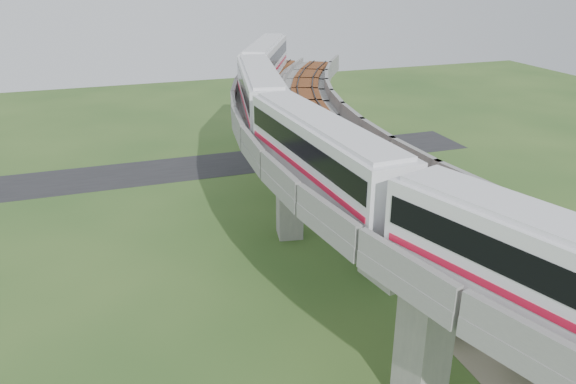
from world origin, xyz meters
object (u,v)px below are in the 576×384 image
object	(u,v)px
metro_train	(318,116)
car_red	(525,270)
car_white	(572,321)
car_dark	(412,230)

from	to	relation	value
metro_train	car_red	bearing A→B (deg)	-18.71
car_white	car_red	bearing A→B (deg)	71.60
metro_train	car_dark	xyz separation A→B (m)	(10.27, 3.63, -11.75)
metro_train	car_red	size ratio (longest dim) A/B	19.02
metro_train	car_dark	size ratio (longest dim) A/B	17.21
car_red	car_dark	size ratio (longest dim) A/B	0.91
metro_train	car_white	bearing A→B (deg)	-41.00
metro_train	car_dark	world-z (taller)	metro_train
car_white	car_dark	size ratio (longest dim) A/B	1.11
metro_train	car_white	xyz separation A→B (m)	(12.99, -11.29, -11.60)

